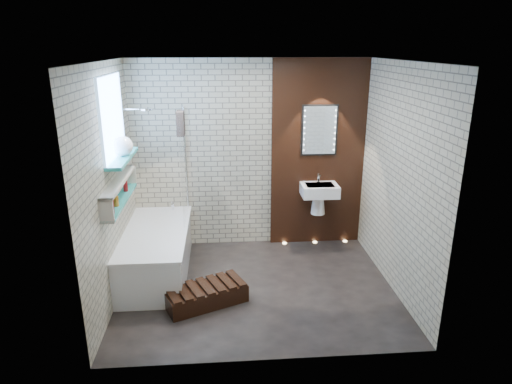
{
  "coord_description": "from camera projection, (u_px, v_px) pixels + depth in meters",
  "views": [
    {
      "loc": [
        -0.38,
        -4.71,
        2.76
      ],
      "look_at": [
        0.0,
        0.15,
        1.15
      ],
      "focal_mm": 31.42,
      "sensor_mm": 36.0,
      "label": 1
    }
  ],
  "objects": [
    {
      "name": "display_niche",
      "position": [
        120.0,
        191.0,
        5.0
      ],
      "size": [
        0.14,
        1.3,
        0.26
      ],
      "color": "teal",
      "rests_on": "room_shell"
    },
    {
      "name": "led_mirror",
      "position": [
        319.0,
        130.0,
        6.07
      ],
      "size": [
        0.5,
        0.02,
        0.7
      ],
      "color": "black",
      "rests_on": "walnut_panel"
    },
    {
      "name": "washbasin",
      "position": [
        319.0,
        194.0,
        6.19
      ],
      "size": [
        0.5,
        0.36,
        0.58
      ],
      "color": "white",
      "rests_on": "walnut_panel"
    },
    {
      "name": "bathtub",
      "position": [
        157.0,
        252.0,
        5.6
      ],
      "size": [
        0.79,
        1.74,
        0.7
      ],
      "color": "white",
      "rests_on": "ground"
    },
    {
      "name": "walnut_panel",
      "position": [
        318.0,
        155.0,
        6.22
      ],
      "size": [
        1.3,
        0.06,
        2.6
      ],
      "primitive_type": "cube",
      "color": "black",
      "rests_on": "ground"
    },
    {
      "name": "towel",
      "position": [
        181.0,
        123.0,
        5.42
      ],
      "size": [
        0.09,
        0.23,
        0.3
      ],
      "primitive_type": "cube",
      "color": "black",
      "rests_on": "bath_screen"
    },
    {
      "name": "bath_screen",
      "position": [
        184.0,
        166.0,
        5.73
      ],
      "size": [
        0.01,
        0.78,
        1.4
      ],
      "primitive_type": "cube",
      "color": "white",
      "rests_on": "bathtub"
    },
    {
      "name": "shower_head",
      "position": [
        146.0,
        109.0,
        5.53
      ],
      "size": [
        0.18,
        0.18,
        0.02
      ],
      "primitive_type": "cylinder",
      "color": "silver",
      "rests_on": "room_shell"
    },
    {
      "name": "walnut_step",
      "position": [
        206.0,
        295.0,
        4.99
      ],
      "size": [
        0.97,
        0.71,
        0.2
      ],
      "primitive_type": "cube",
      "rotation": [
        0.0,
        0.0,
        0.41
      ],
      "color": "black",
      "rests_on": "ground"
    },
    {
      "name": "room_shell",
      "position": [
        257.0,
        183.0,
        4.94
      ],
      "size": [
        3.24,
        3.2,
        2.6
      ],
      "color": "tan",
      "rests_on": "ground"
    },
    {
      "name": "floor_uplights",
      "position": [
        315.0,
        242.0,
        6.56
      ],
      "size": [
        0.96,
        0.06,
        0.01
      ],
      "color": "#FFD899",
      "rests_on": "ground"
    },
    {
      "name": "niche_bottles",
      "position": [
        117.0,
        199.0,
        4.87
      ],
      "size": [
        0.06,
        0.8,
        0.14
      ],
      "color": "maroon",
      "rests_on": "display_niche"
    },
    {
      "name": "sill_vases",
      "position": [
        123.0,
        146.0,
        5.08
      ],
      "size": [
        0.22,
        0.22,
        0.22
      ],
      "color": "white",
      "rests_on": "clerestory_window"
    },
    {
      "name": "clerestory_window",
      "position": [
        114.0,
        126.0,
        4.97
      ],
      "size": [
        0.18,
        1.0,
        0.94
      ],
      "color": "#7FADE0",
      "rests_on": "room_shell"
    },
    {
      "name": "ground",
      "position": [
        257.0,
        287.0,
        5.35
      ],
      "size": [
        3.2,
        3.2,
        0.0
      ],
      "primitive_type": "plane",
      "color": "black",
      "rests_on": "ground"
    }
  ]
}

